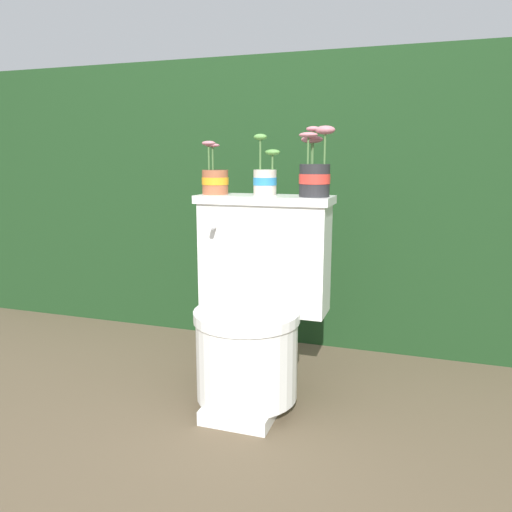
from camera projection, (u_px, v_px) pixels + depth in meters
The scene contains 6 objects.
ground_plane at pixel (242, 408), 1.81m from camera, with size 12.00×12.00×0.00m, color brown.
hedge_backdrop at pixel (306, 199), 2.63m from camera, with size 3.76×0.63×1.36m.
toilet at pixel (255, 310), 1.84m from camera, with size 0.51×0.49×0.76m.
potted_plant_left at pixel (215, 179), 1.91m from camera, with size 0.10×0.10×0.20m.
potted_plant_midleft at pixel (265, 178), 1.86m from camera, with size 0.10×0.09×0.22m.
potted_plant_middle at pixel (315, 173), 1.79m from camera, with size 0.13×0.11×0.25m.
Camera 1 is at (0.57, -1.57, 0.90)m, focal length 35.00 mm.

